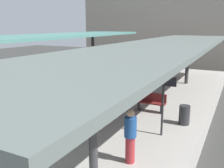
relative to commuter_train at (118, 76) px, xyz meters
The scene contains 14 objects.
ground_plane 4.83m from the commuter_train, 90.00° to the right, with size 80.00×80.00×0.00m, color #383835.
platform_left 6.02m from the commuter_train, 130.12° to the right, with size 4.40×28.00×1.00m, color #ADA8A0.
platform_right 6.02m from the commuter_train, 49.88° to the right, with size 4.40×28.00×1.00m, color #ADA8A0.
track_ballast 4.79m from the commuter_train, 90.00° to the right, with size 3.20×28.00×0.20m, color #423F3D.
rail_near_side 4.79m from the commuter_train, 99.07° to the right, with size 0.08×28.00×0.14m, color slate.
rail_far_side 4.79m from the commuter_train, 80.93° to the right, with size 0.08×28.00×0.14m, color slate.
commuter_train is the anchor object (origin of this frame).
canopy_left 5.53m from the commuter_train, 140.70° to the right, with size 4.18×21.00×3.40m.
canopy_right 5.43m from the commuter_train, 39.30° to the right, with size 4.18×21.00×3.16m.
platform_bench 4.98m from the commuter_train, 45.84° to the right, with size 1.40×0.41×0.86m.
platform_sign 7.67m from the commuter_train, 52.02° to the right, with size 0.90×0.08×2.21m.
litter_bin 6.93m from the commuter_train, 41.12° to the right, with size 0.44×0.44×0.80m, color #2D2D30.
passenger_near_bench 9.41m from the commuter_train, 62.13° to the right, with size 0.36×0.36×1.63m.
station_building_backdrop 16.00m from the commuter_train, 95.06° to the left, with size 18.00×6.00×11.00m, color #A89E8E.
Camera 1 is at (7.03, -10.16, 4.98)m, focal length 40.77 mm.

